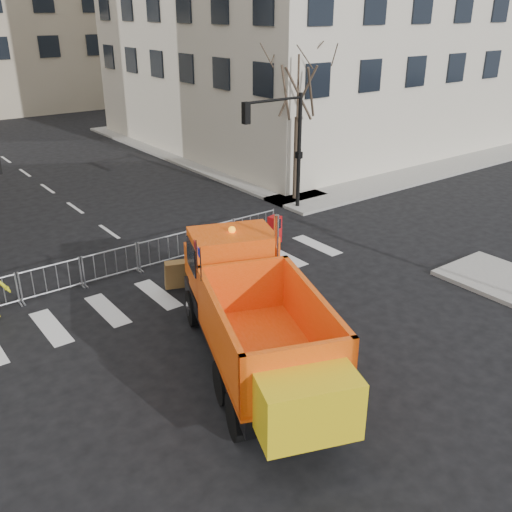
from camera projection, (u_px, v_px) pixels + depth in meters
ground at (288, 357)px, 15.67m from camera, size 120.00×120.00×0.00m
sidewalk_back at (146, 256)px, 21.88m from camera, size 64.00×5.00×0.15m
traffic_light_right at (299, 153)px, 26.25m from camera, size 0.18×0.18×5.40m
crowd_barriers at (138, 257)px, 20.62m from camera, size 12.60×0.60×1.10m
street_tree at (297, 125)px, 26.95m from camera, size 3.00×3.00×7.50m
plow_truck at (254, 314)px, 14.45m from camera, size 5.82×10.01×3.77m
cop_a at (207, 285)px, 17.94m from camera, size 0.60×0.41×1.60m
cop_b at (234, 269)px, 18.93m from camera, size 1.00×0.90×1.70m
cop_c at (231, 264)px, 18.90m from camera, size 1.27×1.06×2.04m
newspaper_box at (275, 229)px, 22.75m from camera, size 0.54×0.50×1.10m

